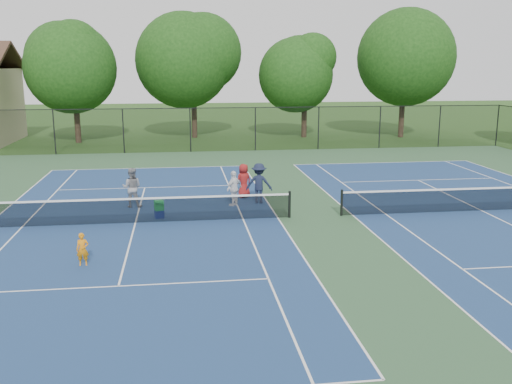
{
  "coord_description": "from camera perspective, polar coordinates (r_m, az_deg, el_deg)",
  "views": [
    {
      "loc": [
        -5.24,
        -21.27,
        5.87
      ],
      "look_at": [
        -2.51,
        -1.0,
        1.3
      ],
      "focal_mm": 40.0,
      "sensor_mm": 36.0,
      "label": 1
    }
  ],
  "objects": [
    {
      "name": "ground",
      "position": [
        22.68,
        5.96,
        -2.48
      ],
      "size": [
        140.0,
        140.0,
        0.0
      ],
      "primitive_type": "plane",
      "color": "#234716",
      "rests_on": "ground"
    },
    {
      "name": "court_pad",
      "position": [
        22.67,
        5.96,
        -2.47
      ],
      "size": [
        36.0,
        36.0,
        0.01
      ],
      "primitive_type": "cube",
      "color": "#305638",
      "rests_on": "ground"
    },
    {
      "name": "tennis_court_left",
      "position": [
        22.11,
        -11.98,
        -2.82
      ],
      "size": [
        12.0,
        23.83,
        1.07
      ],
      "color": "navy",
      "rests_on": "ground"
    },
    {
      "name": "tennis_court_right",
      "position": [
        25.21,
        21.64,
        -1.55
      ],
      "size": [
        12.0,
        23.83,
        1.07
      ],
      "color": "navy",
      "rests_on": "ground"
    },
    {
      "name": "perimeter_fence",
      "position": [
        22.31,
        6.06,
        1.5
      ],
      "size": [
        36.08,
        36.08,
        3.02
      ],
      "color": "black",
      "rests_on": "ground"
    },
    {
      "name": "tree_back_a",
      "position": [
        45.93,
        -17.81,
        12.22
      ],
      "size": [
        6.8,
        6.8,
        9.15
      ],
      "color": "#2D2116",
      "rests_on": "ground"
    },
    {
      "name": "tree_back_b",
      "position": [
        47.29,
        -6.33,
        13.4
      ],
      "size": [
        7.6,
        7.6,
        10.03
      ],
      "color": "#2D2116",
      "rests_on": "ground"
    },
    {
      "name": "tree_back_c",
      "position": [
        47.39,
        4.92,
        12.08
      ],
      "size": [
        6.0,
        6.0,
        8.4
      ],
      "color": "#2D2116",
      "rests_on": "ground"
    },
    {
      "name": "tree_back_d",
      "position": [
        48.81,
        14.68,
        13.32
      ],
      "size": [
        7.8,
        7.8,
        10.37
      ],
      "color": "#2D2116",
      "rests_on": "ground"
    },
    {
      "name": "child_player",
      "position": [
        17.81,
        -16.96,
        -5.51
      ],
      "size": [
        0.38,
        0.26,
        1.0
      ],
      "primitive_type": "imported",
      "rotation": [
        0.0,
        0.0,
        0.07
      ],
      "color": "orange",
      "rests_on": "ground"
    },
    {
      "name": "instructor",
      "position": [
        24.45,
        -12.3,
        0.43
      ],
      "size": [
        0.91,
        0.76,
        1.68
      ],
      "primitive_type": "imported",
      "rotation": [
        0.0,
        0.0,
        2.98
      ],
      "color": "gray",
      "rests_on": "ground"
    },
    {
      "name": "bystander_a",
      "position": [
        24.14,
        -2.2,
        0.36
      ],
      "size": [
        0.89,
        0.89,
        1.51
      ],
      "primitive_type": "imported",
      "rotation": [
        0.0,
        0.0,
        3.92
      ],
      "color": "white",
      "rests_on": "ground"
    },
    {
      "name": "bystander_b",
      "position": [
        24.57,
        0.3,
        0.87
      ],
      "size": [
        1.25,
        0.88,
        1.75
      ],
      "primitive_type": "imported",
      "rotation": [
        0.0,
        0.0,
        2.92
      ],
      "color": "#181F35",
      "rests_on": "ground"
    },
    {
      "name": "bystander_c",
      "position": [
        25.66,
        -1.24,
        1.13
      ],
      "size": [
        0.89,
        0.77,
        1.54
      ],
      "primitive_type": "imported",
      "rotation": [
        0.0,
        0.0,
        3.59
      ],
      "color": "maroon",
      "rests_on": "ground"
    },
    {
      "name": "ball_crate",
      "position": [
        22.63,
        -9.64,
        -2.2
      ],
      "size": [
        0.39,
        0.33,
        0.32
      ],
      "primitive_type": "cube",
      "rotation": [
        0.0,
        0.0,
        0.17
      ],
      "color": "navy",
      "rests_on": "ground"
    },
    {
      "name": "ball_hopper",
      "position": [
        22.55,
        -9.68,
        -1.32
      ],
      "size": [
        0.4,
        0.35,
        0.39
      ],
      "primitive_type": "cube",
      "rotation": [
        0.0,
        0.0,
        0.31
      ],
      "color": "green",
      "rests_on": "ball_crate"
    }
  ]
}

